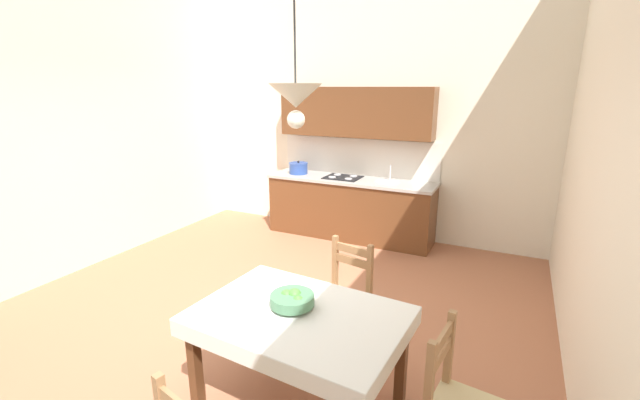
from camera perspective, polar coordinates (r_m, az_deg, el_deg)
ground_plane at (r=4.18m, az=-9.66°, el=-17.42°), size 5.88×6.60×0.10m
wall_back at (r=6.25m, az=6.29°, el=14.22°), size 5.88×0.12×4.16m
wall_left at (r=5.57m, az=-34.57°, el=11.54°), size 0.12×6.60×4.16m
kitchen_cabinetry at (r=6.11m, az=4.33°, el=2.65°), size 2.49×0.63×2.20m
dining_table at (r=2.90m, az=-2.89°, el=-17.45°), size 1.44×1.05×0.75m
dining_chair_kitchen_side at (r=3.65m, az=3.14°, el=-13.40°), size 0.50×0.50×0.93m
fruit_bowl at (r=2.87m, az=-3.83°, el=-13.56°), size 0.30×0.30×0.12m
pendant_lamp at (r=2.52m, az=-3.39°, el=14.01°), size 0.32×0.32×0.80m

